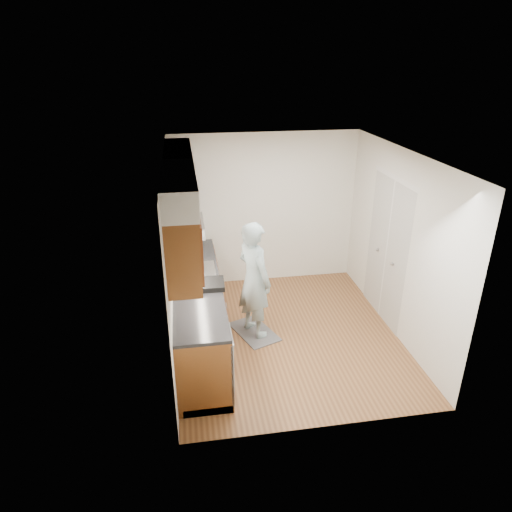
{
  "coord_description": "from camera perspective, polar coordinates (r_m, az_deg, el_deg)",
  "views": [
    {
      "loc": [
        -1.29,
        -5.23,
        3.58
      ],
      "look_at": [
        -0.39,
        0.25,
        1.11
      ],
      "focal_mm": 32.0,
      "sensor_mm": 36.0,
      "label": 1
    }
  ],
  "objects": [
    {
      "name": "floor",
      "position": [
        6.47,
        3.83,
        -9.72
      ],
      "size": [
        3.5,
        3.5,
        0.0
      ],
      "primitive_type": "plane",
      "color": "brown",
      "rests_on": "ground"
    },
    {
      "name": "ceiling",
      "position": [
        5.5,
        4.56,
        12.52
      ],
      "size": [
        3.5,
        3.5,
        0.0
      ],
      "primitive_type": "plane",
      "rotation": [
        3.14,
        0.0,
        0.0
      ],
      "color": "white",
      "rests_on": "wall_left"
    },
    {
      "name": "wall_left",
      "position": [
        5.74,
        -10.59,
        -0.49
      ],
      "size": [
        0.02,
        3.5,
        2.5
      ],
      "primitive_type": "cube",
      "color": "silver",
      "rests_on": "floor"
    },
    {
      "name": "wall_right",
      "position": [
        6.37,
        17.41,
        1.33
      ],
      "size": [
        0.02,
        3.5,
        2.5
      ],
      "primitive_type": "cube",
      "color": "silver",
      "rests_on": "floor"
    },
    {
      "name": "wall_back",
      "position": [
        7.48,
        1.11,
        5.76
      ],
      "size": [
        3.0,
        0.02,
        2.5
      ],
      "primitive_type": "cube",
      "color": "silver",
      "rests_on": "floor"
    },
    {
      "name": "counter",
      "position": [
        6.08,
        -7.21,
        -6.85
      ],
      "size": [
        0.64,
        2.8,
        1.3
      ],
      "color": "brown",
      "rests_on": "floor"
    },
    {
      "name": "upper_cabinets",
      "position": [
        5.53,
        -9.38,
        6.43
      ],
      "size": [
        0.47,
        2.8,
        1.21
      ],
      "color": "brown",
      "rests_on": "wall_left"
    },
    {
      "name": "closet_door",
      "position": [
        6.7,
        16.0,
        0.53
      ],
      "size": [
        0.02,
        1.22,
        2.05
      ],
      "primitive_type": "cube",
      "color": "silver",
      "rests_on": "wall_right"
    },
    {
      "name": "floor_mat",
      "position": [
        6.5,
        -0.22,
        -9.43
      ],
      "size": [
        0.69,
        0.87,
        0.01
      ],
      "primitive_type": "cube",
      "rotation": [
        0.0,
        0.0,
        0.37
      ],
      "color": "slate",
      "rests_on": "floor"
    },
    {
      "name": "person",
      "position": [
        6.04,
        -0.23,
        -2.04
      ],
      "size": [
        0.69,
        0.78,
        1.84
      ],
      "primitive_type": "imported",
      "rotation": [
        0.0,
        0.0,
        2.07
      ],
      "color": "#91ACB1",
      "rests_on": "floor_mat"
    },
    {
      "name": "soap_bottle_a",
      "position": [
        6.44,
        -7.71,
        0.87
      ],
      "size": [
        0.14,
        0.14,
        0.29
      ],
      "primitive_type": "imported",
      "rotation": [
        0.0,
        0.0,
        0.25
      ],
      "color": "white",
      "rests_on": "counter"
    },
    {
      "name": "soap_bottle_b",
      "position": [
        6.57,
        -7.43,
        1.05
      ],
      "size": [
        0.11,
        0.11,
        0.22
      ],
      "primitive_type": "imported",
      "rotation": [
        0.0,
        0.0,
        -0.12
      ],
      "color": "white",
      "rests_on": "counter"
    },
    {
      "name": "soap_bottle_c",
      "position": [
        6.61,
        -8.23,
        0.86
      ],
      "size": [
        0.17,
        0.17,
        0.16
      ],
      "primitive_type": "imported",
      "rotation": [
        0.0,
        0.0,
        1.06
      ],
      "color": "white",
      "rests_on": "counter"
    },
    {
      "name": "steel_can",
      "position": [
        6.58,
        -7.26,
        0.67
      ],
      "size": [
        0.07,
        0.07,
        0.13
      ],
      "primitive_type": "cylinder",
      "rotation": [
        0.0,
        0.0,
        -0.03
      ],
      "color": "#A5A5AA",
      "rests_on": "counter"
    },
    {
      "name": "dish_rack",
      "position": [
        5.69,
        -6.05,
        -3.53
      ],
      "size": [
        0.42,
        0.36,
        0.06
      ],
      "primitive_type": "cube",
      "rotation": [
        0.0,
        0.0,
        -0.04
      ],
      "color": "black",
      "rests_on": "counter"
    }
  ]
}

